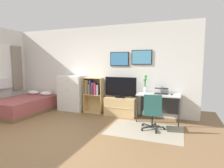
# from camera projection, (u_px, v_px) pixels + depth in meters

# --- Properties ---
(ground_plane) EXTENTS (7.20, 7.20, 0.00)m
(ground_plane) POSITION_uv_depth(u_px,v_px,m) (47.00, 139.00, 3.78)
(ground_plane) COLOR brown
(wall_back_with_posters) EXTENTS (6.12, 0.09, 2.70)m
(wall_back_with_posters) POSITION_uv_depth(u_px,v_px,m) (98.00, 70.00, 5.88)
(wall_back_with_posters) COLOR silver
(wall_back_with_posters) RESTS_ON ground_plane
(area_rug) EXTENTS (1.70, 1.20, 0.01)m
(area_rug) POSITION_uv_depth(u_px,v_px,m) (145.00, 130.00, 4.29)
(area_rug) COLOR #9E937F
(area_rug) RESTS_ON ground_plane
(bed) EXTENTS (1.28, 1.91, 0.59)m
(bed) POSITION_uv_depth(u_px,v_px,m) (24.00, 105.00, 5.81)
(bed) COLOR brown
(bed) RESTS_ON ground_plane
(dresser) EXTENTS (0.84, 0.46, 1.16)m
(dresser) POSITION_uv_depth(u_px,v_px,m) (71.00, 93.00, 6.01)
(dresser) COLOR white
(dresser) RESTS_ON ground_plane
(bookshelf) EXTENTS (0.61, 0.30, 1.10)m
(bookshelf) POSITION_uv_depth(u_px,v_px,m) (93.00, 91.00, 5.78)
(bookshelf) COLOR tan
(bookshelf) RESTS_ON ground_plane
(tv_stand) EXTENTS (0.93, 0.41, 0.54)m
(tv_stand) POSITION_uv_depth(u_px,v_px,m) (121.00, 107.00, 5.46)
(tv_stand) COLOR tan
(tv_stand) RESTS_ON ground_plane
(television) EXTENTS (0.95, 0.16, 0.61)m
(television) POSITION_uv_depth(u_px,v_px,m) (120.00, 87.00, 5.37)
(television) COLOR black
(television) RESTS_ON tv_stand
(desk) EXTENTS (1.11, 0.64, 0.74)m
(desk) POSITION_uv_depth(u_px,v_px,m) (159.00, 98.00, 4.99)
(desk) COLOR silver
(desk) RESTS_ON ground_plane
(office_chair) EXTENTS (0.58, 0.58, 0.86)m
(office_chair) POSITION_uv_depth(u_px,v_px,m) (152.00, 111.00, 4.22)
(office_chair) COLOR #232326
(office_chair) RESTS_ON ground_plane
(laptop) EXTENTS (0.39, 0.41, 0.16)m
(laptop) POSITION_uv_depth(u_px,v_px,m) (161.00, 91.00, 4.97)
(laptop) COLOR #333338
(laptop) RESTS_ON desk
(computer_mouse) EXTENTS (0.06, 0.10, 0.03)m
(computer_mouse) POSITION_uv_depth(u_px,v_px,m) (171.00, 94.00, 4.74)
(computer_mouse) COLOR #262628
(computer_mouse) RESTS_ON desk
(bamboo_vase) EXTENTS (0.10, 0.10, 0.48)m
(bamboo_vase) POSITION_uv_depth(u_px,v_px,m) (145.00, 84.00, 5.18)
(bamboo_vase) COLOR silver
(bamboo_vase) RESTS_ON desk
(wine_glass) EXTENTS (0.07, 0.07, 0.18)m
(wine_glass) POSITION_uv_depth(u_px,v_px,m) (146.00, 89.00, 4.97)
(wine_glass) COLOR silver
(wine_glass) RESTS_ON desk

